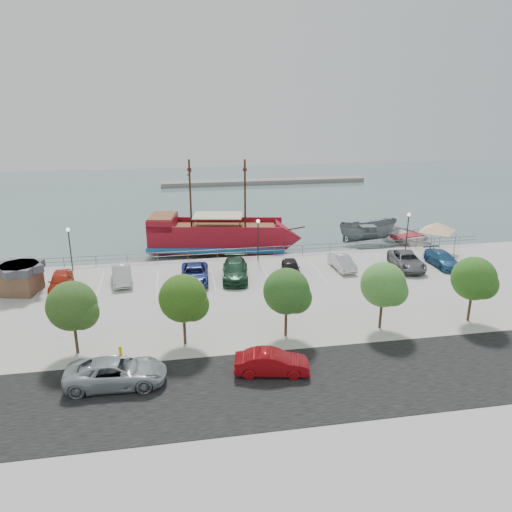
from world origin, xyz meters
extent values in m
plane|color=slate|center=(0.00, 0.00, -1.00)|extent=(160.00, 160.00, 0.00)
cube|color=#ADACA8|center=(0.00, -21.00, -0.60)|extent=(100.00, 58.00, 1.20)
cube|color=black|center=(0.00, -16.00, 0.01)|extent=(100.00, 8.00, 0.04)
cube|color=#B5AF9E|center=(0.00, -10.00, 0.01)|extent=(100.00, 4.00, 0.05)
cylinder|color=slate|center=(0.00, 7.80, 0.95)|extent=(50.00, 0.06, 0.06)
cylinder|color=slate|center=(0.00, 7.80, 0.55)|extent=(50.00, 0.06, 0.06)
cube|color=gray|center=(10.00, 55.00, -0.60)|extent=(40.00, 3.00, 0.80)
cube|color=maroon|center=(-3.56, 12.83, 0.74)|extent=(15.26, 7.19, 2.38)
cube|color=#1B63A5|center=(-3.56, 12.83, -0.04)|extent=(15.58, 7.51, 0.55)
cone|color=maroon|center=(4.37, 11.35, 0.74)|extent=(3.69, 4.86, 4.40)
cube|color=maroon|center=(-9.42, 13.92, 2.58)|extent=(3.54, 5.01, 1.28)
cube|color=brown|center=(-9.42, 13.92, 3.26)|extent=(3.29, 4.62, 0.11)
cube|color=brown|center=(-3.11, 12.74, 1.98)|extent=(12.45, 6.14, 0.14)
cube|color=maroon|center=(-3.16, 14.99, 2.25)|extent=(14.45, 2.86, 0.64)
cube|color=maroon|center=(-3.97, 10.67, 2.25)|extent=(14.45, 2.86, 0.64)
cylinder|color=#382111|center=(-0.41, 12.24, 5.69)|extent=(0.26, 0.26, 7.52)
cylinder|color=#382111|center=(-6.27, 13.33, 5.69)|extent=(0.26, 0.26, 7.52)
cylinder|color=#382111|center=(-0.41, 12.24, 7.98)|extent=(0.63, 2.73, 0.13)
cylinder|color=#382111|center=(-6.27, 13.33, 7.98)|extent=(0.63, 2.73, 0.13)
cube|color=beige|center=(-3.38, 12.79, 3.31)|extent=(5.86, 4.40, 0.11)
cylinder|color=#382111|center=(5.00, 11.24, 1.84)|extent=(2.27, 0.56, 0.54)
imported|color=slate|center=(14.36, 13.01, 0.36)|extent=(7.08, 2.73, 2.73)
imported|color=silver|center=(18.93, 11.89, -0.18)|extent=(7.41, 9.03, 1.63)
cube|color=slate|center=(-14.63, 9.20, -0.79)|extent=(7.64, 3.05, 0.42)
cube|color=gray|center=(8.82, 9.20, -0.80)|extent=(7.16, 4.07, 0.39)
cube|color=gray|center=(16.47, 9.20, -0.82)|extent=(6.55, 3.12, 0.36)
cube|color=brown|center=(-21.31, 1.69, 0.99)|extent=(3.27, 3.27, 1.99)
cube|color=#41414A|center=(-21.31, 1.69, 2.21)|extent=(3.71, 3.71, 0.63)
cylinder|color=slate|center=(17.65, 7.33, 1.17)|extent=(0.08, 0.08, 2.35)
cylinder|color=slate|center=(20.42, 7.44, 1.17)|extent=(0.08, 0.08, 2.35)
cylinder|color=slate|center=(17.76, 4.56, 1.17)|extent=(0.08, 0.08, 2.35)
cylinder|color=slate|center=(20.53, 4.67, 1.17)|extent=(0.08, 0.08, 2.35)
pyramid|color=white|center=(19.09, 6.00, 3.25)|extent=(4.65, 4.65, 0.96)
imported|color=#97A0A5|center=(-12.13, -14.22, 0.81)|extent=(5.93, 2.93, 1.62)
imported|color=maroon|center=(-2.95, -14.62, 0.75)|extent=(4.74, 2.37, 1.49)
cylinder|color=#E4B306|center=(-12.20, -10.80, 0.27)|extent=(0.21, 0.21, 0.54)
sphere|color=#E4B306|center=(-12.20, -10.80, 0.55)|extent=(0.23, 0.23, 0.23)
cylinder|color=black|center=(-18.00, 6.50, 2.00)|extent=(0.12, 0.12, 4.00)
sphere|color=#FFF2CC|center=(-18.00, 6.50, 4.10)|extent=(0.36, 0.36, 0.36)
cylinder|color=black|center=(0.00, 6.50, 2.00)|extent=(0.12, 0.12, 4.00)
sphere|color=#FFF2CC|center=(0.00, 6.50, 4.10)|extent=(0.36, 0.36, 0.36)
cylinder|color=black|center=(16.00, 6.50, 2.00)|extent=(0.12, 0.12, 4.00)
sphere|color=#FFF2CC|center=(16.00, 6.50, 4.10)|extent=(0.36, 0.36, 0.36)
cylinder|color=#473321|center=(-15.00, -10.00, 1.10)|extent=(0.20, 0.20, 2.20)
sphere|color=#2B491B|center=(-15.00, -10.00, 3.40)|extent=(3.20, 3.20, 3.20)
sphere|color=#2B491B|center=(-14.40, -10.30, 3.00)|extent=(2.20, 2.20, 2.20)
cylinder|color=#473321|center=(-8.00, -10.00, 1.10)|extent=(0.20, 0.20, 2.20)
sphere|color=#284C13|center=(-8.00, -10.00, 3.40)|extent=(3.20, 3.20, 3.20)
sphere|color=#284C13|center=(-7.40, -10.30, 3.00)|extent=(2.20, 2.20, 2.20)
cylinder|color=#473321|center=(-1.00, -10.00, 1.10)|extent=(0.20, 0.20, 2.20)
sphere|color=#264F1C|center=(-1.00, -10.00, 3.40)|extent=(3.20, 3.20, 3.20)
sphere|color=#264F1C|center=(-0.40, -10.30, 3.00)|extent=(2.20, 2.20, 2.20)
cylinder|color=#473321|center=(6.00, -10.00, 1.10)|extent=(0.20, 0.20, 2.20)
sphere|color=#3F782E|center=(6.00, -10.00, 3.40)|extent=(3.20, 3.20, 3.20)
sphere|color=#3F782E|center=(6.60, -10.30, 3.00)|extent=(2.20, 2.20, 2.20)
cylinder|color=#473321|center=(13.00, -10.00, 1.10)|extent=(0.20, 0.20, 2.20)
sphere|color=#2B5A1A|center=(13.00, -10.00, 3.40)|extent=(3.20, 3.20, 3.20)
sphere|color=#2B5A1A|center=(13.60, -10.30, 3.00)|extent=(2.20, 2.20, 2.20)
imported|color=red|center=(-18.15, 1.75, 0.78)|extent=(2.18, 4.70, 1.56)
imported|color=silver|center=(-13.12, 2.65, 0.77)|extent=(2.21, 4.87, 1.55)
imported|color=navy|center=(-6.67, 1.62, 0.74)|extent=(2.82, 5.48, 1.48)
imported|color=#193E27|center=(-2.97, 1.76, 0.82)|extent=(3.00, 5.88, 1.63)
imported|color=black|center=(2.31, 1.96, 0.68)|extent=(2.11, 4.16, 1.36)
imported|color=silver|center=(7.54, 2.59, 0.69)|extent=(1.69, 4.29, 1.39)
imported|color=slate|center=(13.78, 1.76, 0.77)|extent=(3.32, 5.85, 1.54)
imported|color=#275B8F|center=(17.52, 1.75, 0.70)|extent=(2.01, 4.85, 1.40)
camera|label=1|loc=(-8.50, -40.63, 16.40)|focal=35.00mm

